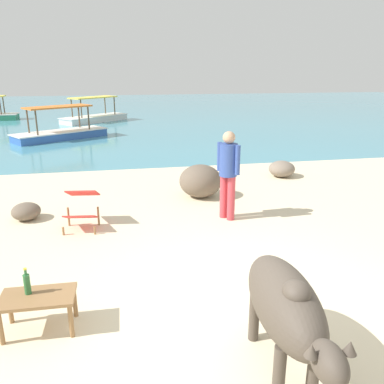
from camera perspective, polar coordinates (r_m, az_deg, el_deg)
name	(u,v)px	position (r m, az deg, el deg)	size (l,w,h in m)	color
sand_beach	(239,312)	(4.78, 6.82, -16.84)	(18.00, 14.00, 0.04)	beige
water_surface	(134,113)	(25.92, -8.30, 11.21)	(60.00, 36.00, 0.03)	teal
cow	(286,305)	(3.70, 13.38, -15.63)	(0.65, 1.82, 1.02)	#4C4238
low_bench_table	(38,301)	(4.57, -21.33, -14.46)	(0.77, 0.45, 0.41)	olive
bottle	(27,284)	(4.55, -22.69, -12.08)	(0.07, 0.07, 0.30)	#2D6B38
deck_chair_near	(82,206)	(7.12, -15.58, -1.93)	(0.63, 0.83, 0.68)	olive
person_standing	(228,169)	(7.11, 5.23, 3.35)	(0.32, 0.44, 1.62)	#CC3D47
shore_rock_large	(26,211)	(7.87, -22.81, -2.59)	(0.52, 0.51, 0.32)	#6B5B4C
shore_rock_medium	(282,169)	(10.41, 12.81, 3.28)	(0.67, 0.66, 0.41)	gray
shore_rock_small	(200,181)	(8.49, 1.23, 1.60)	(0.91, 0.84, 0.71)	#6B5B4C
boat_blue	(60,132)	(16.72, -18.45, 8.20)	(3.70, 2.98, 1.29)	#3866B7
boat_white	(94,117)	(21.77, -13.89, 10.52)	(3.53, 3.28, 1.29)	white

